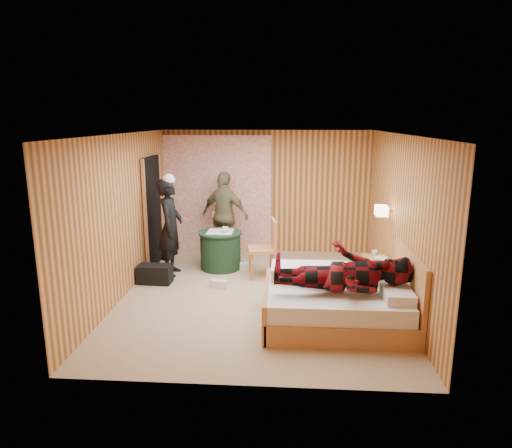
# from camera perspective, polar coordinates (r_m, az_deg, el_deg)

# --- Properties ---
(floor) EXTENTS (4.20, 5.00, 0.01)m
(floor) POSITION_cam_1_polar(r_m,az_deg,el_deg) (7.28, 0.32, -8.90)
(floor) COLOR tan
(floor) RESTS_ON ground
(ceiling) EXTENTS (4.20, 5.00, 0.01)m
(ceiling) POSITION_cam_1_polar(r_m,az_deg,el_deg) (6.75, 0.34, 11.17)
(ceiling) COLOR silver
(ceiling) RESTS_ON wall_back
(wall_back) EXTENTS (4.20, 0.02, 2.50)m
(wall_back) POSITION_cam_1_polar(r_m,az_deg,el_deg) (9.36, 1.31, 4.01)
(wall_back) COLOR #E09556
(wall_back) RESTS_ON floor
(wall_left) EXTENTS (0.02, 5.00, 2.50)m
(wall_left) POSITION_cam_1_polar(r_m,az_deg,el_deg) (7.35, -16.25, 0.97)
(wall_left) COLOR #E09556
(wall_left) RESTS_ON floor
(wall_right) EXTENTS (0.02, 5.00, 2.50)m
(wall_right) POSITION_cam_1_polar(r_m,az_deg,el_deg) (7.10, 17.51, 0.47)
(wall_right) COLOR #E09556
(wall_right) RESTS_ON floor
(curtain) EXTENTS (2.20, 0.08, 2.40)m
(curtain) POSITION_cam_1_polar(r_m,az_deg,el_deg) (9.40, -4.83, 3.70)
(curtain) COLOR white
(curtain) RESTS_ON floor
(doorway) EXTENTS (0.06, 0.90, 2.05)m
(doorway) POSITION_cam_1_polar(r_m,az_deg,el_deg) (8.68, -12.78, 1.45)
(doorway) COLOR black
(doorway) RESTS_ON floor
(wall_lamp) EXTENTS (0.26, 0.24, 0.16)m
(wall_lamp) POSITION_cam_1_polar(r_m,az_deg,el_deg) (7.48, 15.43, 1.62)
(wall_lamp) COLOR gold
(wall_lamp) RESTS_ON wall_right
(bed) EXTENTS (1.95, 1.48, 1.02)m
(bed) POSITION_cam_1_polar(r_m,az_deg,el_deg) (6.35, 10.14, -9.61)
(bed) COLOR tan
(bed) RESTS_ON floor
(nightstand) EXTENTS (0.39, 0.53, 0.51)m
(nightstand) POSITION_cam_1_polar(r_m,az_deg,el_deg) (7.75, 14.64, -5.89)
(nightstand) COLOR tan
(nightstand) RESTS_ON floor
(round_table) EXTENTS (0.80, 0.80, 0.71)m
(round_table) POSITION_cam_1_polar(r_m,az_deg,el_deg) (8.46, -4.45, -3.23)
(round_table) COLOR #1B3C25
(round_table) RESTS_ON floor
(chair_far) EXTENTS (0.53, 0.53, 0.93)m
(chair_far) POSITION_cam_1_polar(r_m,az_deg,el_deg) (9.02, -4.04, -0.98)
(chair_far) COLOR tan
(chair_far) RESTS_ON floor
(chair_near) EXTENTS (0.53, 0.53, 1.03)m
(chair_near) POSITION_cam_1_polar(r_m,az_deg,el_deg) (7.94, 1.34, -2.47)
(chair_near) COLOR tan
(chair_near) RESTS_ON floor
(duffel_bag) EXTENTS (0.57, 0.33, 0.32)m
(duffel_bag) POSITION_cam_1_polar(r_m,az_deg,el_deg) (7.93, -12.52, -6.12)
(duffel_bag) COLOR black
(duffel_bag) RESTS_ON floor
(sneaker_left) EXTENTS (0.28, 0.14, 0.12)m
(sneaker_left) POSITION_cam_1_polar(r_m,az_deg,el_deg) (8.48, -1.16, -5.25)
(sneaker_left) COLOR white
(sneaker_left) RESTS_ON floor
(sneaker_right) EXTENTS (0.31, 0.18, 0.13)m
(sneaker_right) POSITION_cam_1_polar(r_m,az_deg,el_deg) (7.60, -4.67, -7.47)
(sneaker_right) COLOR white
(sneaker_right) RESTS_ON floor
(woman_standing) EXTENTS (0.41, 0.63, 1.72)m
(woman_standing) POSITION_cam_1_polar(r_m,az_deg,el_deg) (8.14, -10.64, -0.39)
(woman_standing) COLOR black
(woman_standing) RESTS_ON floor
(man_at_table) EXTENTS (1.09, 0.78, 1.72)m
(man_at_table) POSITION_cam_1_polar(r_m,az_deg,el_deg) (8.97, -3.89, 1.07)
(man_at_table) COLOR #6F6A4A
(man_at_table) RESTS_ON floor
(man_on_bed) EXTENTS (0.86, 0.67, 1.77)m
(man_on_bed) POSITION_cam_1_polar(r_m,az_deg,el_deg) (5.93, 10.82, -4.69)
(man_on_bed) COLOR maroon
(man_on_bed) RESTS_ON bed
(book_lower) EXTENTS (0.22, 0.26, 0.02)m
(book_lower) POSITION_cam_1_polar(r_m,az_deg,el_deg) (7.62, 14.81, -4.19)
(book_lower) COLOR white
(book_lower) RESTS_ON nightstand
(book_upper) EXTENTS (0.26, 0.28, 0.02)m
(book_upper) POSITION_cam_1_polar(r_m,az_deg,el_deg) (7.62, 14.82, -4.05)
(book_upper) COLOR white
(book_upper) RESTS_ON nightstand
(cup_nightstand) EXTENTS (0.10, 0.10, 0.09)m
(cup_nightstand) POSITION_cam_1_polar(r_m,az_deg,el_deg) (7.78, 14.59, -3.55)
(cup_nightstand) COLOR white
(cup_nightstand) RESTS_ON nightstand
(cup_table) EXTENTS (0.16, 0.16, 0.10)m
(cup_table) POSITION_cam_1_polar(r_m,az_deg,el_deg) (8.29, -3.87, -0.70)
(cup_table) COLOR white
(cup_table) RESTS_ON round_table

